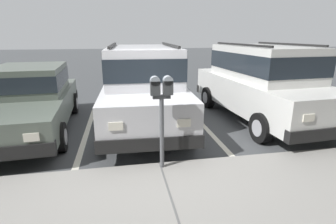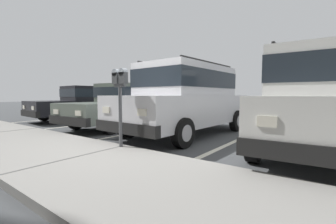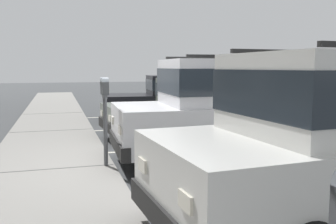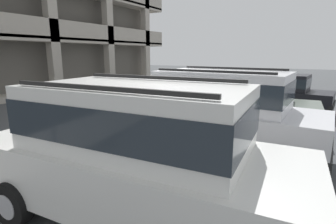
{
  "view_description": "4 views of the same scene",
  "coord_description": "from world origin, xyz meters",
  "px_view_note": "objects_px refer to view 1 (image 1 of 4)",
  "views": [
    {
      "loc": [
        0.59,
        4.26,
        2.26
      ],
      "look_at": [
        -0.31,
        -0.66,
        0.77
      ],
      "focal_mm": 28.0,
      "sensor_mm": 36.0,
      "label": 1
    },
    {
      "loc": [
        -3.41,
        3.3,
        1.14
      ],
      "look_at": [
        -0.24,
        -0.92,
        0.74
      ],
      "focal_mm": 24.0,
      "sensor_mm": 36.0,
      "label": 2
    },
    {
      "loc": [
        -6.45,
        1.12,
        1.83
      ],
      "look_at": [
        0.02,
        -0.79,
        1.02
      ],
      "focal_mm": 40.0,
      "sensor_mm": 36.0,
      "label": 3
    },
    {
      "loc": [
        -5.87,
        -4.23,
        2.38
      ],
      "look_at": [
        -0.23,
        -0.96,
        0.91
      ],
      "focal_mm": 28.0,
      "sensor_mm": 36.0,
      "label": 4
    }
  ],
  "objects_px": {
    "red_sedan": "(262,80)",
    "parking_meter_near": "(162,101)",
    "silver_suv": "(143,83)",
    "dark_hatchback": "(30,97)"
  },
  "relations": [
    {
      "from": "dark_hatchback",
      "to": "parking_meter_near",
      "type": "xyz_separation_m",
      "value": [
        -2.75,
        2.64,
        0.44
      ]
    },
    {
      "from": "silver_suv",
      "to": "red_sedan",
      "type": "distance_m",
      "value": 3.17
    },
    {
      "from": "silver_suv",
      "to": "red_sedan",
      "type": "height_order",
      "value": "same"
    },
    {
      "from": "silver_suv",
      "to": "parking_meter_near",
      "type": "xyz_separation_m",
      "value": [
        -0.07,
        2.58,
        0.17
      ]
    },
    {
      "from": "silver_suv",
      "to": "parking_meter_near",
      "type": "relative_size",
      "value": 3.16
    },
    {
      "from": "red_sedan",
      "to": "parking_meter_near",
      "type": "relative_size",
      "value": 3.19
    },
    {
      "from": "silver_suv",
      "to": "parking_meter_near",
      "type": "distance_m",
      "value": 2.59
    },
    {
      "from": "red_sedan",
      "to": "silver_suv",
      "type": "bearing_deg",
      "value": -6.09
    },
    {
      "from": "silver_suv",
      "to": "dark_hatchback",
      "type": "distance_m",
      "value": 2.69
    },
    {
      "from": "red_sedan",
      "to": "parking_meter_near",
      "type": "height_order",
      "value": "red_sedan"
    }
  ]
}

